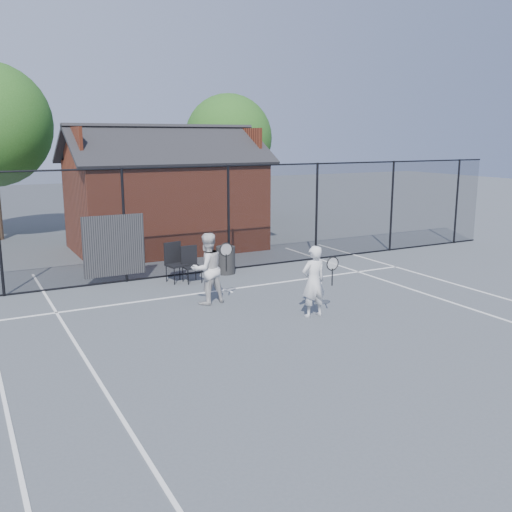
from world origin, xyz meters
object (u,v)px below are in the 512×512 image
chair_left (177,263)px  chair_right (192,265)px  player_back (207,268)px  waste_bin (226,260)px  player_front (314,281)px  clubhouse (165,202)px

chair_left → chair_right: 0.41m
player_back → waste_bin: bearing=57.0°
player_front → chair_left: (-1.54, 4.16, -0.26)m
player_front → chair_right: (-1.20, 3.93, -0.30)m
chair_left → waste_bin: bearing=-0.5°
clubhouse → chair_right: bearing=-101.5°
chair_left → player_front: bearing=-80.3°
clubhouse → player_front: 8.87m
player_front → chair_left: 4.44m
player_back → waste_bin: 2.97m
player_front → waste_bin: player_front is taller
chair_left → chair_right: (0.33, -0.23, -0.04)m
player_front → player_back: 2.53m
player_front → waste_bin: bearing=89.9°
waste_bin → clubhouse: bearing=92.7°
clubhouse → chair_right: 5.13m
chair_left → player_back: bearing=-102.1°
chair_left → waste_bin: 1.57m
clubhouse → waste_bin: bearing=-87.3°
clubhouse → player_front: bearing=-88.7°
chair_left → clubhouse: bearing=63.5°
clubhouse → waste_bin: 4.57m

